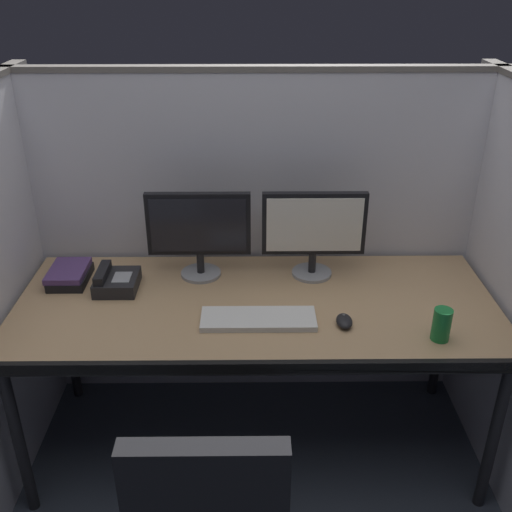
{
  "coord_description": "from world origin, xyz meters",
  "views": [
    {
      "loc": [
        -0.02,
        -1.69,
        1.96
      ],
      "look_at": [
        0.0,
        0.35,
        0.92
      ],
      "focal_mm": 41.33,
      "sensor_mm": 36.0,
      "label": 1
    }
  ],
  "objects_px": {
    "keyboard_main": "(258,319)",
    "monitor_right": "(314,229)",
    "computer_mouse": "(344,321)",
    "desk_phone": "(116,281)",
    "soda_can": "(442,325)",
    "monitor_left": "(199,229)",
    "desk": "(256,314)",
    "book_stack": "(70,275)"
  },
  "relations": [
    {
      "from": "keyboard_main",
      "to": "monitor_right",
      "type": "bearing_deg",
      "value": 57.25
    },
    {
      "from": "computer_mouse",
      "to": "desk_phone",
      "type": "height_order",
      "value": "desk_phone"
    },
    {
      "from": "soda_can",
      "to": "monitor_left",
      "type": "bearing_deg",
      "value": 151.38
    },
    {
      "from": "monitor_left",
      "to": "soda_can",
      "type": "relative_size",
      "value": 3.52
    },
    {
      "from": "computer_mouse",
      "to": "desk",
      "type": "bearing_deg",
      "value": 154.82
    },
    {
      "from": "desk_phone",
      "to": "keyboard_main",
      "type": "bearing_deg",
      "value": -23.52
    },
    {
      "from": "desk",
      "to": "desk_phone",
      "type": "relative_size",
      "value": 10.0
    },
    {
      "from": "keyboard_main",
      "to": "soda_can",
      "type": "xyz_separation_m",
      "value": [
        0.65,
        -0.12,
        0.05
      ]
    },
    {
      "from": "book_stack",
      "to": "desk_phone",
      "type": "bearing_deg",
      "value": -17.23
    },
    {
      "from": "computer_mouse",
      "to": "soda_can",
      "type": "xyz_separation_m",
      "value": [
        0.33,
        -0.09,
        0.04
      ]
    },
    {
      "from": "monitor_right",
      "to": "book_stack",
      "type": "xyz_separation_m",
      "value": [
        -1.02,
        -0.05,
        -0.19
      ]
    },
    {
      "from": "desk",
      "to": "monitor_left",
      "type": "relative_size",
      "value": 4.42
    },
    {
      "from": "monitor_right",
      "to": "computer_mouse",
      "type": "bearing_deg",
      "value": -78.01
    },
    {
      "from": "desk",
      "to": "soda_can",
      "type": "bearing_deg",
      "value": -20.59
    },
    {
      "from": "monitor_right",
      "to": "keyboard_main",
      "type": "bearing_deg",
      "value": -122.75
    },
    {
      "from": "keyboard_main",
      "to": "book_stack",
      "type": "xyz_separation_m",
      "value": [
        -0.79,
        0.32,
        0.02
      ]
    },
    {
      "from": "book_stack",
      "to": "soda_can",
      "type": "bearing_deg",
      "value": -16.95
    },
    {
      "from": "soda_can",
      "to": "desk_phone",
      "type": "bearing_deg",
      "value": 163.1
    },
    {
      "from": "monitor_right",
      "to": "book_stack",
      "type": "relative_size",
      "value": 2.02
    },
    {
      "from": "keyboard_main",
      "to": "computer_mouse",
      "type": "xyz_separation_m",
      "value": [
        0.32,
        -0.03,
        0.01
      ]
    },
    {
      "from": "desk",
      "to": "soda_can",
      "type": "relative_size",
      "value": 15.57
    },
    {
      "from": "monitor_right",
      "to": "soda_can",
      "type": "xyz_separation_m",
      "value": [
        0.41,
        -0.48,
        -0.15
      ]
    },
    {
      "from": "computer_mouse",
      "to": "desk_phone",
      "type": "relative_size",
      "value": 0.51
    },
    {
      "from": "desk_phone",
      "to": "soda_can",
      "type": "relative_size",
      "value": 1.56
    },
    {
      "from": "monitor_left",
      "to": "book_stack",
      "type": "relative_size",
      "value": 2.02
    },
    {
      "from": "monitor_right",
      "to": "desk_phone",
      "type": "distance_m",
      "value": 0.84
    },
    {
      "from": "monitor_right",
      "to": "keyboard_main",
      "type": "height_order",
      "value": "monitor_right"
    },
    {
      "from": "keyboard_main",
      "to": "soda_can",
      "type": "distance_m",
      "value": 0.66
    },
    {
      "from": "keyboard_main",
      "to": "computer_mouse",
      "type": "relative_size",
      "value": 4.48
    },
    {
      "from": "desk_phone",
      "to": "book_stack",
      "type": "bearing_deg",
      "value": 162.77
    },
    {
      "from": "monitor_right",
      "to": "soda_can",
      "type": "distance_m",
      "value": 0.65
    },
    {
      "from": "keyboard_main",
      "to": "desk_phone",
      "type": "relative_size",
      "value": 2.26
    },
    {
      "from": "monitor_left",
      "to": "keyboard_main",
      "type": "distance_m",
      "value": 0.48
    },
    {
      "from": "desk",
      "to": "computer_mouse",
      "type": "bearing_deg",
      "value": -25.18
    },
    {
      "from": "book_stack",
      "to": "keyboard_main",
      "type": "bearing_deg",
      "value": -21.93
    },
    {
      "from": "soda_can",
      "to": "desk",
      "type": "bearing_deg",
      "value": 159.41
    },
    {
      "from": "desk_phone",
      "to": "soda_can",
      "type": "bearing_deg",
      "value": -16.9
    },
    {
      "from": "monitor_right",
      "to": "soda_can",
      "type": "bearing_deg",
      "value": -49.64
    },
    {
      "from": "monitor_right",
      "to": "desk",
      "type": "bearing_deg",
      "value": -135.31
    },
    {
      "from": "monitor_right",
      "to": "computer_mouse",
      "type": "xyz_separation_m",
      "value": [
        0.08,
        -0.39,
        -0.2
      ]
    },
    {
      "from": "monitor_right",
      "to": "desk_phone",
      "type": "relative_size",
      "value": 2.26
    },
    {
      "from": "monitor_right",
      "to": "computer_mouse",
      "type": "distance_m",
      "value": 0.45
    }
  ]
}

